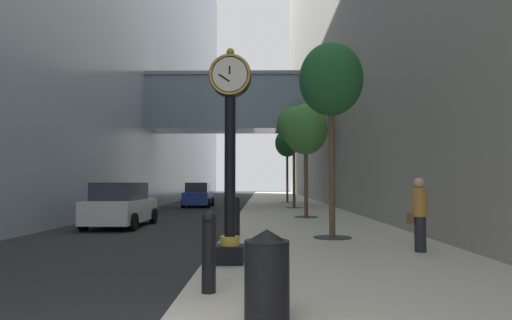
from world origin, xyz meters
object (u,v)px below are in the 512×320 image
object	(u,v)px
bollard_nearest	(209,250)
street_tree_mid_far	(294,126)
street_tree_far	(287,144)
pedestrian_walking	(419,213)
trash_bin	(267,274)
bollard_third	(236,215)
street_tree_near	(331,81)
street_clock	(230,144)
car_white_mid	(121,206)
street_tree_mid_near	(306,130)
car_blue_near	(198,195)

from	to	relation	value
bollard_nearest	street_tree_mid_far	world-z (taller)	street_tree_mid_far
street_tree_far	pedestrian_walking	world-z (taller)	street_tree_far
bollard_nearest	trash_bin	bearing A→B (deg)	-57.40
street_tree_far	bollard_nearest	bearing A→B (deg)	-95.57
bollard_third	pedestrian_walking	distance (m)	5.34
bollard_third	street_tree_mid_far	bearing A→B (deg)	79.01
street_tree_near	trash_bin	xyz separation A→B (m)	(-1.96, -7.56, -4.00)
pedestrian_walking	street_clock	bearing A→B (deg)	-160.63
bollard_third	car_white_mid	xyz separation A→B (m)	(-4.71, 3.75, 0.08)
street_tree_near	street_tree_mid_near	size ratio (longest dim) A/B	1.09
pedestrian_walking	street_tree_far	bearing A→B (deg)	93.70
bollard_nearest	pedestrian_walking	distance (m)	5.79
street_tree_near	trash_bin	distance (m)	8.77
street_tree_mid_near	car_white_mid	xyz separation A→B (m)	(-7.50, -3.16, -3.33)
street_clock	pedestrian_walking	bearing A→B (deg)	19.37
street_clock	street_tree_mid_far	xyz separation A→B (m)	(2.65, 18.89, 2.80)
bollard_third	car_blue_near	bearing A→B (deg)	101.95
bollard_third	street_tree_mid_far	world-z (taller)	street_tree_mid_far
bollard_third	car_blue_near	size ratio (longest dim) A/B	0.29
street_tree_mid_near	street_tree_mid_far	xyz separation A→B (m)	(0.00, 7.44, 1.14)
car_white_mid	street_clock	bearing A→B (deg)	-59.68
street_clock	street_tree_far	size ratio (longest dim) A/B	0.73
bollard_nearest	pedestrian_walking	xyz separation A→B (m)	(4.39, 3.76, 0.28)
street_tree_mid_near	pedestrian_walking	xyz separation A→B (m)	(1.61, -9.95, -3.12)
car_white_mid	bollard_nearest	bearing A→B (deg)	-65.94
street_tree_near	street_tree_mid_far	bearing A→B (deg)	90.00
street_tree_mid_far	street_tree_near	bearing A→B (deg)	-90.00
street_tree_near	street_tree_far	bearing A→B (deg)	90.00
street_tree_mid_far	pedestrian_walking	xyz separation A→B (m)	(1.61, -17.39, -4.26)
street_clock	street_tree_near	world-z (taller)	street_tree_near
street_tree_mid_near	street_tree_far	xyz separation A→B (m)	(0.00, 14.89, 0.69)
street_clock	car_blue_near	distance (m)	22.74
pedestrian_walking	bollard_nearest	bearing A→B (deg)	-139.43
car_white_mid	street_tree_mid_far	bearing A→B (deg)	54.74
bollard_nearest	street_tree_mid_near	distance (m)	14.40
street_clock	bollard_nearest	distance (m)	2.86
street_tree_near	car_white_mid	size ratio (longest dim) A/B	1.36
bollard_nearest	bollard_third	bearing A→B (deg)	90.00
street_tree_near	street_tree_mid_near	xyz separation A→B (m)	(0.00, 7.44, -0.53)
street_clock	bollard_third	xyz separation A→B (m)	(-0.13, 4.53, -1.74)
street_tree_far	trash_bin	size ratio (longest dim) A/B	5.60
street_tree_mid_near	car_white_mid	distance (m)	8.79
street_tree_near	car_blue_near	distance (m)	19.85
street_tree_far	street_tree_mid_near	bearing A→B (deg)	-90.00
street_clock	street_tree_mid_far	size ratio (longest dim) A/B	0.67
bollard_nearest	car_white_mid	size ratio (longest dim) A/B	0.28
car_blue_near	pedestrian_walking	bearing A→B (deg)	-68.61
bollard_third	car_white_mid	size ratio (longest dim) A/B	0.28
street_tree_far	car_white_mid	distance (m)	19.95
trash_bin	car_blue_near	size ratio (longest dim) A/B	0.25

